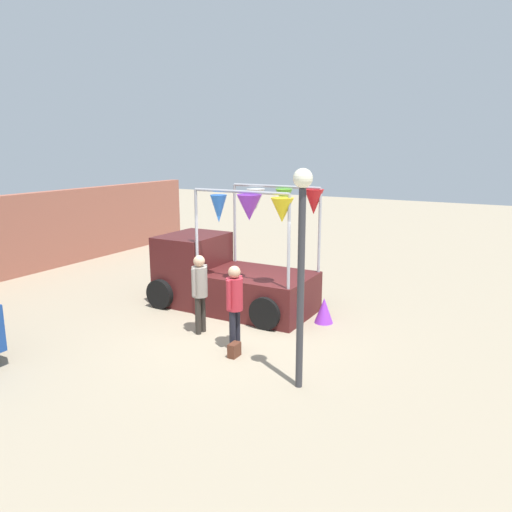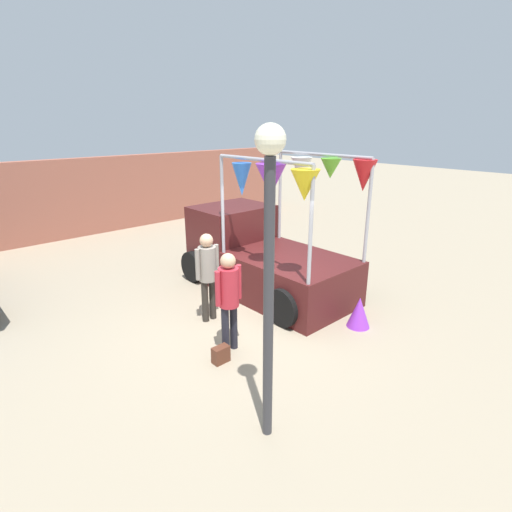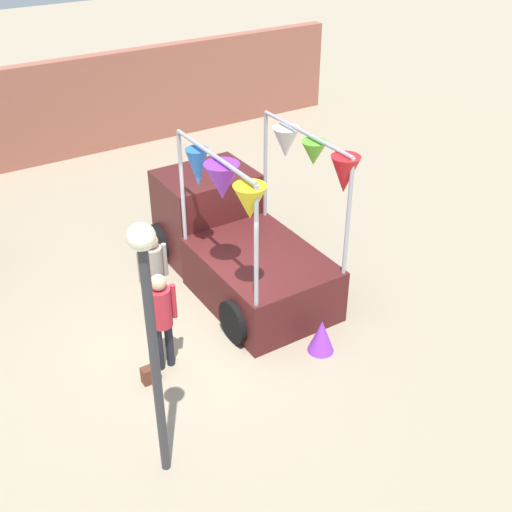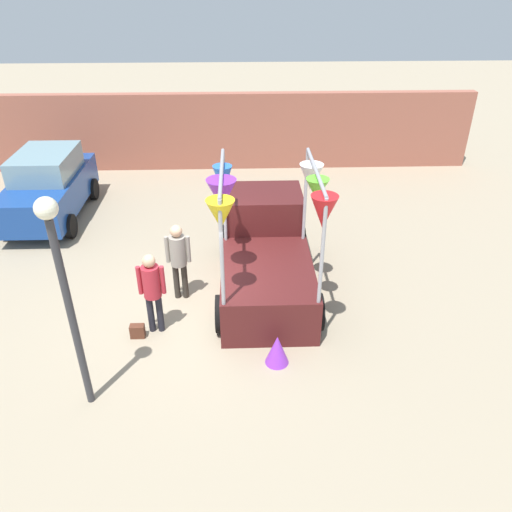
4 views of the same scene
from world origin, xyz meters
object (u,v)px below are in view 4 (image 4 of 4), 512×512
Objects in this scene: person_vendor at (178,255)px; street_lamp at (63,279)px; parked_car at (49,186)px; vendor_truck at (265,248)px; person_customer at (152,286)px; folded_kite_bundle_violet at (277,350)px; handbag at (137,331)px.

person_vendor is 3.51m from street_lamp.
parked_car is 5.83m from person_vendor.
vendor_truck is at bearing -31.69° from parked_car.
person_vendor is at bearing 71.02° from person_customer.
street_lamp is (-3.11, -3.51, 1.56)m from vendor_truck.
person_vendor is at bearing -163.71° from vendor_truck.
street_lamp reaches higher than folded_kite_bundle_violet.
handbag is 2.88m from street_lamp.
folded_kite_bundle_violet is (6.00, -6.34, -0.64)m from parked_car.
person_vendor reaches higher than person_customer.
parked_car is at bearing 124.52° from person_customer.
person_vendor reaches higher than handbag.
vendor_truck is 2.81m from person_customer.
handbag is at bearing -59.06° from parked_car.
parked_car is 6.67× the size of folded_kite_bundle_violet.
parked_car reaches higher than person_customer.
street_lamp reaches higher than person_customer.
street_lamp is at bearing -107.60° from handbag.
folded_kite_bundle_violet is (0.09, -2.69, -0.59)m from vendor_truck.
person_customer is 1.20m from person_vendor.
folded_kite_bundle_violet is (2.69, -0.82, 0.16)m from handbag.
street_lamp is at bearing -68.68° from parked_car.
vendor_truck reaches higher than handbag.
person_customer is at bearing -143.21° from vendor_truck.
street_lamp is 6.23× the size of folded_kite_bundle_violet.
street_lamp is at bearing -115.35° from person_customer.
parked_car is at bearing 120.94° from handbag.
parked_car is at bearing 148.31° from vendor_truck.
vendor_truck reaches higher than person_customer.
parked_car is 2.26× the size of person_vendor.
person_vendor is 1.79m from handbag.
folded_kite_bundle_violet is (2.34, -1.02, -0.76)m from person_customer.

